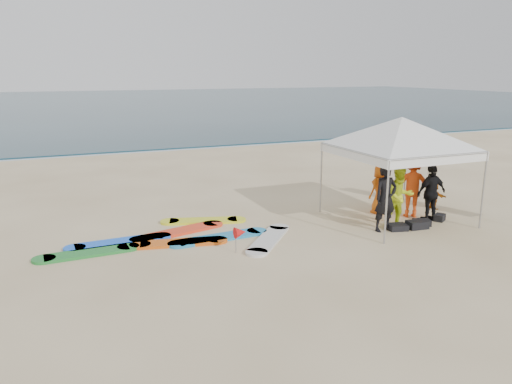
{
  "coord_description": "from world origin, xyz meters",
  "views": [
    {
      "loc": [
        -4.78,
        -8.97,
        4.28
      ],
      "look_at": [
        0.13,
        2.6,
        1.2
      ],
      "focal_mm": 35.0,
      "sensor_mm": 36.0,
      "label": 1
    }
  ],
  "objects": [
    {
      "name": "canopy_tent",
      "position": [
        4.49,
        2.38,
        2.99
      ],
      "size": [
        4.55,
        4.55,
        3.43
      ],
      "color": "#A5A5A8",
      "rests_on": "ground"
    },
    {
      "name": "person_yellow",
      "position": [
        4.16,
        1.84,
        0.86
      ],
      "size": [
        0.9,
        0.73,
        1.71
      ],
      "primitive_type": "imported",
      "rotation": [
        0.0,
        0.0,
        -0.11
      ],
      "color": "#D0E620",
      "rests_on": "ground"
    },
    {
      "name": "person_orange_b",
      "position": [
        4.47,
        3.12,
        0.77
      ],
      "size": [
        0.83,
        0.62,
        1.55
      ],
      "primitive_type": "imported",
      "rotation": [
        0.0,
        0.0,
        3.33
      ],
      "color": "#CF5912",
      "rests_on": "ground"
    },
    {
      "name": "ground",
      "position": [
        0.0,
        0.0,
        0.0
      ],
      "size": [
        120.0,
        120.0,
        0.0
      ],
      "primitive_type": "plane",
      "color": "beige",
      "rests_on": "ground"
    },
    {
      "name": "person_orange_a",
      "position": [
        5.11,
        2.47,
        0.96
      ],
      "size": [
        1.43,
        1.21,
        1.92
      ],
      "primitive_type": "imported",
      "rotation": [
        0.0,
        0.0,
        2.66
      ],
      "color": "#EA4814",
      "rests_on": "ground"
    },
    {
      "name": "person_black_a",
      "position": [
        3.52,
        1.64,
        0.92
      ],
      "size": [
        0.67,
        0.44,
        1.85
      ],
      "primitive_type": "imported",
      "rotation": [
        0.0,
        0.0,
        0.0
      ],
      "color": "black",
      "rests_on": "ground"
    },
    {
      "name": "gear_pile",
      "position": [
        4.58,
        1.55,
        0.1
      ],
      "size": [
        2.18,
        0.72,
        0.22
      ],
      "color": "black",
      "rests_on": "ground"
    },
    {
      "name": "marker_pennant",
      "position": [
        -0.69,
        1.64,
        0.49
      ],
      "size": [
        0.28,
        0.28,
        0.64
      ],
      "color": "#A5A5A8",
      "rests_on": "ground"
    },
    {
      "name": "person_seated",
      "position": [
        6.36,
        2.86,
        0.42
      ],
      "size": [
        0.34,
        0.8,
        0.83
      ],
      "primitive_type": "imported",
      "rotation": [
        0.0,
        0.0,
        1.69
      ],
      "color": "#C76711",
      "rests_on": "ground"
    },
    {
      "name": "ocean",
      "position": [
        0.0,
        60.0,
        0.04
      ],
      "size": [
        160.0,
        84.0,
        0.08
      ],
      "primitive_type": "cube",
      "color": "#0C2633",
      "rests_on": "ground"
    },
    {
      "name": "person_black_b",
      "position": [
        5.32,
        1.89,
        0.84
      ],
      "size": [
        0.99,
        0.43,
        1.68
      ],
      "primitive_type": "imported",
      "rotation": [
        0.0,
        0.0,
        3.16
      ],
      "color": "black",
      "rests_on": "ground"
    },
    {
      "name": "shoreline_foam",
      "position": [
        0.0,
        18.2,
        0.0
      ],
      "size": [
        160.0,
        1.2,
        0.01
      ],
      "primitive_type": "cube",
      "color": "silver",
      "rests_on": "ground"
    },
    {
      "name": "surfboard_spread",
      "position": [
        -1.76,
        3.13,
        0.04
      ],
      "size": [
        6.25,
        3.71,
        0.07
      ],
      "color": "#D95912",
      "rests_on": "ground"
    }
  ]
}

